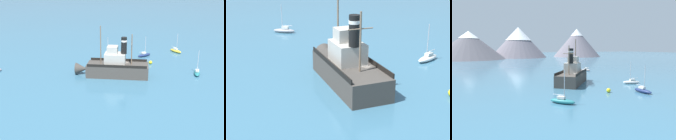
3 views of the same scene
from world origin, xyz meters
The scene contains 7 objects.
ground_plane centered at (0.00, 0.00, 0.00)m, with size 600.00×600.00×0.00m, color #38667F.
old_tugboat centered at (-0.31, 1.63, 1.83)m, with size 12.18×12.93×9.90m.
sailboat_navy centered at (6.28, -12.18, 0.43)m, with size 1.15×3.81×4.90m.
sailboat_yellow centered at (4.43, -21.35, 0.43)m, with size 3.88×1.41×4.90m.
sailboat_white centered at (11.06, -4.66, 0.43)m, with size 3.94×2.38×4.90m.
sailboat_teal centered at (-9.48, -12.20, 0.43)m, with size 3.26×3.63×4.90m.
mooring_buoy centered at (1.00, -9.34, 0.38)m, with size 0.76×0.76×0.76m, color yellow.
Camera 1 is at (-42.44, 32.56, 19.41)m, focal length 45.00 mm.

